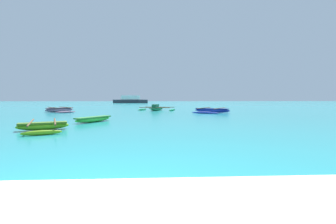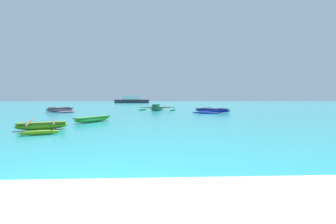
{
  "view_description": "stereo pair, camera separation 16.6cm",
  "coord_description": "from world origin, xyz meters",
  "px_view_note": "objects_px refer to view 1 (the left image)",
  "views": [
    {
      "loc": [
        1.4,
        -2.8,
        1.49
      ],
      "look_at": [
        2.44,
        17.68,
        0.25
      ],
      "focal_mm": 24.0,
      "sensor_mm": 36.0,
      "label": 1
    },
    {
      "loc": [
        1.57,
        -2.8,
        1.49
      ],
      "look_at": [
        2.44,
        17.68,
        0.25
      ],
      "focal_mm": 24.0,
      "sensor_mm": 36.0,
      "label": 2
    }
  ],
  "objects_px": {
    "moored_boat_0": "(43,126)",
    "moored_boat_4": "(93,119)",
    "moored_boat_3": "(212,110)",
    "distant_ferry": "(131,100)",
    "moored_boat_1": "(157,108)",
    "moored_boat_2": "(59,110)"
  },
  "relations": [
    {
      "from": "moored_boat_0",
      "to": "moored_boat_4",
      "type": "relative_size",
      "value": 1.45
    },
    {
      "from": "moored_boat_3",
      "to": "distant_ferry",
      "type": "bearing_deg",
      "value": 138.37
    },
    {
      "from": "moored_boat_4",
      "to": "moored_boat_1",
      "type": "bearing_deg",
      "value": 14.88
    },
    {
      "from": "moored_boat_2",
      "to": "moored_boat_3",
      "type": "relative_size",
      "value": 0.87
    },
    {
      "from": "moored_boat_4",
      "to": "distant_ferry",
      "type": "bearing_deg",
      "value": 35.8
    },
    {
      "from": "moored_boat_2",
      "to": "moored_boat_4",
      "type": "xyz_separation_m",
      "value": [
        6.59,
        -10.61,
        -0.07
      ]
    },
    {
      "from": "moored_boat_3",
      "to": "distant_ferry",
      "type": "height_order",
      "value": "distant_ferry"
    },
    {
      "from": "moored_boat_0",
      "to": "moored_boat_2",
      "type": "xyz_separation_m",
      "value": [
        -5.23,
        14.14,
        0.06
      ]
    },
    {
      "from": "moored_boat_1",
      "to": "distant_ferry",
      "type": "height_order",
      "value": "distant_ferry"
    },
    {
      "from": "moored_boat_2",
      "to": "moored_boat_1",
      "type": "bearing_deg",
      "value": -24.78
    },
    {
      "from": "moored_boat_0",
      "to": "moored_boat_1",
      "type": "relative_size",
      "value": 0.82
    },
    {
      "from": "moored_boat_1",
      "to": "moored_boat_3",
      "type": "distance_m",
      "value": 7.28
    },
    {
      "from": "distant_ferry",
      "to": "moored_boat_4",
      "type": "bearing_deg",
      "value": -85.68
    },
    {
      "from": "moored_boat_3",
      "to": "distant_ferry",
      "type": "xyz_separation_m",
      "value": [
        -14.38,
        51.06,
        0.76
      ]
    },
    {
      "from": "moored_boat_1",
      "to": "moored_boat_4",
      "type": "relative_size",
      "value": 1.78
    },
    {
      "from": "moored_boat_1",
      "to": "moored_boat_3",
      "type": "bearing_deg",
      "value": -105.4
    },
    {
      "from": "moored_boat_0",
      "to": "moored_boat_4",
      "type": "bearing_deg",
      "value": 44.48
    },
    {
      "from": "moored_boat_3",
      "to": "moored_boat_4",
      "type": "height_order",
      "value": "moored_boat_3"
    },
    {
      "from": "moored_boat_4",
      "to": "moored_boat_0",
      "type": "bearing_deg",
      "value": -169.65
    },
    {
      "from": "moored_boat_0",
      "to": "distant_ferry",
      "type": "xyz_separation_m",
      "value": [
        -3.18,
        63.67,
        0.8
      ]
    },
    {
      "from": "moored_boat_4",
      "to": "moored_boat_2",
      "type": "bearing_deg",
      "value": 63.32
    },
    {
      "from": "moored_boat_2",
      "to": "moored_boat_4",
      "type": "bearing_deg",
      "value": -97.8
    }
  ]
}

